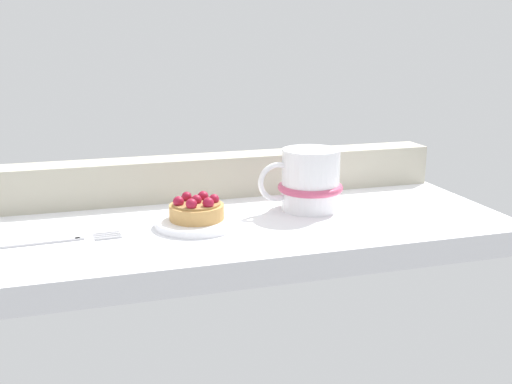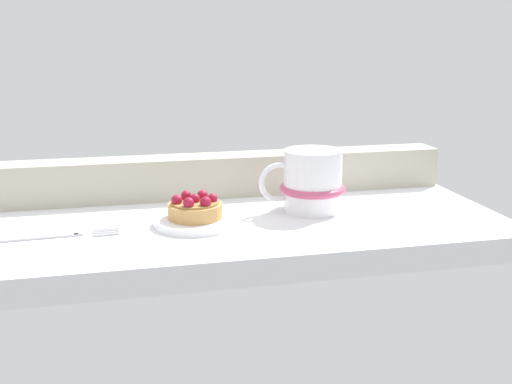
% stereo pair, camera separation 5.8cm
% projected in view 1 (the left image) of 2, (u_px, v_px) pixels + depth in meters
% --- Properties ---
extents(ground_plane, '(0.81, 0.33, 0.04)m').
position_uv_depth(ground_plane, '(222.00, 232.00, 0.87)').
color(ground_plane, white).
extents(window_rail_back, '(0.80, 0.06, 0.07)m').
position_uv_depth(window_rail_back, '(201.00, 176.00, 0.98)').
color(window_rail_back, '#B2AD99').
rests_on(window_rail_back, ground_plane).
extents(dessert_plate, '(0.12, 0.12, 0.01)m').
position_uv_depth(dessert_plate, '(197.00, 223.00, 0.83)').
color(dessert_plate, white).
rests_on(dessert_plate, ground_plane).
extents(raspberry_tart, '(0.08, 0.08, 0.04)m').
position_uv_depth(raspberry_tart, '(197.00, 209.00, 0.83)').
color(raspberry_tart, tan).
rests_on(raspberry_tart, dessert_plate).
extents(coffee_mug, '(0.13, 0.10, 0.09)m').
position_uv_depth(coffee_mug, '(309.00, 181.00, 0.90)').
color(coffee_mug, white).
rests_on(coffee_mug, ground_plane).
extents(dessert_fork, '(0.17, 0.03, 0.01)m').
position_uv_depth(dessert_fork, '(57.00, 240.00, 0.77)').
color(dessert_fork, '#B7B7BC').
rests_on(dessert_fork, ground_plane).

